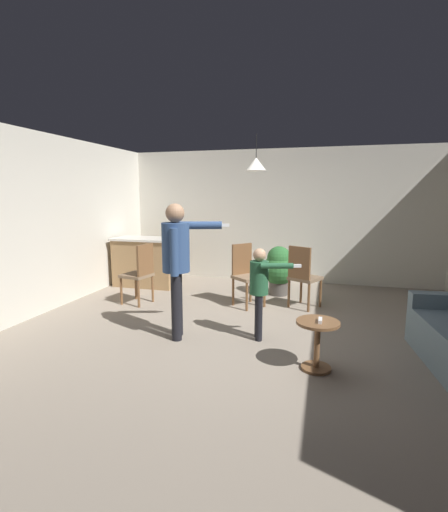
{
  "coord_description": "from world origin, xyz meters",
  "views": [
    {
      "loc": [
        0.94,
        -4.51,
        1.78
      ],
      "look_at": [
        -0.32,
        0.06,
        1.0
      ],
      "focal_mm": 26.06,
      "sensor_mm": 36.0,
      "label": 1
    }
  ],
  "objects": [
    {
      "name": "dining_chair_by_counter",
      "position": [
        0.62,
        1.32,
        0.55
      ],
      "size": [
        0.57,
        0.57,
        1.0
      ],
      "rotation": [
        0.0,
        0.0,
        5.79
      ],
      "color": "brown",
      "rests_on": "ground"
    },
    {
      "name": "spare_remote_on_table",
      "position": [
        0.93,
        -0.81,
        0.54
      ],
      "size": [
        0.04,
        0.13,
        0.04
      ],
      "primitive_type": "cube",
      "rotation": [
        0.0,
        0.0,
        3.12
      ],
      "color": "white",
      "rests_on": "side_table_by_couch"
    },
    {
      "name": "dining_chair_centre_back",
      "position": [
        -0.27,
        1.24,
        0.55
      ],
      "size": [
        0.59,
        0.59,
        1.0
      ],
      "rotation": [
        0.0,
        0.0,
        4.01
      ],
      "color": "brown",
      "rests_on": "ground"
    },
    {
      "name": "potted_plant_corner",
      "position": [
        0.16,
        2.03,
        0.49
      ],
      "size": [
        0.57,
        0.57,
        0.88
      ],
      "color": "#4C4742",
      "rests_on": "ground"
    },
    {
      "name": "kitchen_counter",
      "position": [
        -2.45,
        2.03,
        0.48
      ],
      "size": [
        1.26,
        0.66,
        0.95
      ],
      "color": "#99754C",
      "rests_on": "ground"
    },
    {
      "name": "dining_chair_near_wall",
      "position": [
        -1.96,
        0.85,
        0.55
      ],
      "size": [
        0.5,
        0.5,
        1.0
      ],
      "rotation": [
        0.0,
        0.0,
        1.37
      ],
      "color": "brown",
      "rests_on": "ground"
    },
    {
      "name": "person_adult",
      "position": [
        -0.8,
        -0.35,
        1.04
      ],
      "size": [
        0.75,
        0.64,
        1.68
      ],
      "rotation": [
        0.0,
        0.0,
        -1.27
      ],
      "color": "black",
      "rests_on": "ground"
    },
    {
      "name": "ceiling_light_pendant",
      "position": [
        -0.14,
        1.28,
        2.25
      ],
      "size": [
        0.32,
        0.32,
        0.55
      ],
      "color": "silver"
    },
    {
      "name": "wall_left",
      "position": [
        -3.2,
        0.0,
        1.35
      ],
      "size": [
        0.1,
        6.4,
        2.7
      ],
      "primitive_type": "cube",
      "color": "silver",
      "rests_on": "ground"
    },
    {
      "name": "ground",
      "position": [
        0.0,
        0.0,
        0.0
      ],
      "size": [
        7.68,
        7.68,
        0.0
      ],
      "primitive_type": "plane",
      "color": "gray"
    },
    {
      "name": "side_table_by_couch",
      "position": [
        0.91,
        -0.79,
        0.33
      ],
      "size": [
        0.44,
        0.44,
        0.52
      ],
      "color": "brown",
      "rests_on": "ground"
    },
    {
      "name": "person_child",
      "position": [
        0.19,
        -0.12,
        0.71
      ],
      "size": [
        0.62,
        0.32,
        1.14
      ],
      "rotation": [
        0.0,
        0.0,
        -1.29
      ],
      "color": "black",
      "rests_on": "ground"
    },
    {
      "name": "wall_back",
      "position": [
        0.0,
        3.2,
        1.35
      ],
      "size": [
        6.4,
        0.1,
        2.7
      ],
      "primitive_type": "cube",
      "color": "silver",
      "rests_on": "ground"
    }
  ]
}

